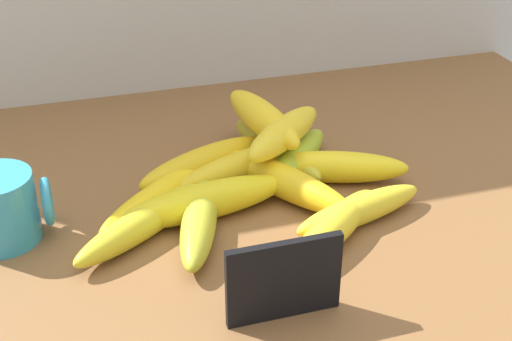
{
  "coord_description": "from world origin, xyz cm",
  "views": [
    {
      "loc": [
        -22.19,
        -65.81,
        47.54
      ],
      "look_at": [
        -2.13,
        0.26,
        8.0
      ],
      "focal_mm": 48.91,
      "sensor_mm": 36.0,
      "label": 1
    }
  ],
  "objects_px": {
    "banana_0": "(205,163)",
    "banana_11": "(160,196)",
    "banana_12": "(284,133)",
    "banana_4": "(206,203)",
    "banana_6": "(247,166)",
    "banana_2": "(360,210)",
    "banana_8": "(295,160)",
    "banana_13": "(263,118)",
    "chalkboard_sign": "(284,282)",
    "banana_10": "(333,229)",
    "banana_1": "(199,223)",
    "coffee_mug": "(1,208)",
    "banana_9": "(335,167)",
    "banana_5": "(276,149)",
    "banana_7": "(144,222)",
    "banana_3": "(283,181)"
  },
  "relations": [
    {
      "from": "banana_2",
      "to": "banana_6",
      "type": "distance_m",
      "value": 0.16
    },
    {
      "from": "banana_4",
      "to": "banana_6",
      "type": "relative_size",
      "value": 1.01
    },
    {
      "from": "banana_10",
      "to": "banana_7",
      "type": "bearing_deg",
      "value": 159.36
    },
    {
      "from": "banana_1",
      "to": "banana_12",
      "type": "relative_size",
      "value": 1.09
    },
    {
      "from": "coffee_mug",
      "to": "banana_8",
      "type": "bearing_deg",
      "value": 7.03
    },
    {
      "from": "banana_1",
      "to": "banana_3",
      "type": "bearing_deg",
      "value": 25.28
    },
    {
      "from": "banana_3",
      "to": "banana_7",
      "type": "xyz_separation_m",
      "value": [
        -0.17,
        -0.03,
        -0.0
      ]
    },
    {
      "from": "banana_6",
      "to": "banana_12",
      "type": "relative_size",
      "value": 1.28
    },
    {
      "from": "banana_6",
      "to": "banana_7",
      "type": "relative_size",
      "value": 1.02
    },
    {
      "from": "chalkboard_sign",
      "to": "banana_12",
      "type": "distance_m",
      "value": 0.27
    },
    {
      "from": "banana_8",
      "to": "banana_11",
      "type": "distance_m",
      "value": 0.18
    },
    {
      "from": "banana_3",
      "to": "banana_6",
      "type": "bearing_deg",
      "value": 122.67
    },
    {
      "from": "chalkboard_sign",
      "to": "banana_2",
      "type": "distance_m",
      "value": 0.18
    },
    {
      "from": "banana_9",
      "to": "banana_1",
      "type": "bearing_deg",
      "value": -159.69
    },
    {
      "from": "banana_4",
      "to": "banana_10",
      "type": "relative_size",
      "value": 1.11
    },
    {
      "from": "banana_0",
      "to": "banana_11",
      "type": "relative_size",
      "value": 0.97
    },
    {
      "from": "banana_9",
      "to": "banana_2",
      "type": "bearing_deg",
      "value": -95.28
    },
    {
      "from": "banana_11",
      "to": "banana_12",
      "type": "xyz_separation_m",
      "value": [
        0.16,
        0.04,
        0.04
      ]
    },
    {
      "from": "banana_0",
      "to": "banana_1",
      "type": "distance_m",
      "value": 0.13
    },
    {
      "from": "banana_0",
      "to": "banana_12",
      "type": "distance_m",
      "value": 0.11
    },
    {
      "from": "banana_8",
      "to": "banana_13",
      "type": "bearing_deg",
      "value": 117.65
    },
    {
      "from": "banana_1",
      "to": "banana_5",
      "type": "relative_size",
      "value": 0.91
    },
    {
      "from": "banana_2",
      "to": "banana_7",
      "type": "relative_size",
      "value": 0.88
    },
    {
      "from": "banana_3",
      "to": "banana_10",
      "type": "height_order",
      "value": "banana_3"
    },
    {
      "from": "banana_8",
      "to": "banana_10",
      "type": "bearing_deg",
      "value": -94.28
    },
    {
      "from": "banana_13",
      "to": "banana_9",
      "type": "bearing_deg",
      "value": -50.8
    },
    {
      "from": "chalkboard_sign",
      "to": "banana_5",
      "type": "height_order",
      "value": "chalkboard_sign"
    },
    {
      "from": "chalkboard_sign",
      "to": "banana_13",
      "type": "relative_size",
      "value": 0.63
    },
    {
      "from": "chalkboard_sign",
      "to": "banana_6",
      "type": "relative_size",
      "value": 0.55
    },
    {
      "from": "banana_13",
      "to": "banana_5",
      "type": "bearing_deg",
      "value": -44.89
    },
    {
      "from": "banana_2",
      "to": "banana_11",
      "type": "distance_m",
      "value": 0.23
    },
    {
      "from": "banana_9",
      "to": "banana_12",
      "type": "relative_size",
      "value": 1.17
    },
    {
      "from": "banana_1",
      "to": "banana_5",
      "type": "height_order",
      "value": "same"
    },
    {
      "from": "banana_3",
      "to": "banana_13",
      "type": "xyz_separation_m",
      "value": [
        0.0,
        0.1,
        0.04
      ]
    },
    {
      "from": "banana_2",
      "to": "banana_9",
      "type": "distance_m",
      "value": 0.1
    },
    {
      "from": "banana_0",
      "to": "banana_11",
      "type": "bearing_deg",
      "value": -140.8
    },
    {
      "from": "chalkboard_sign",
      "to": "coffee_mug",
      "type": "bearing_deg",
      "value": 140.51
    },
    {
      "from": "chalkboard_sign",
      "to": "banana_5",
      "type": "xyz_separation_m",
      "value": [
        0.09,
        0.29,
        -0.02
      ]
    },
    {
      "from": "banana_5",
      "to": "banana_6",
      "type": "height_order",
      "value": "banana_6"
    },
    {
      "from": "banana_10",
      "to": "banana_13",
      "type": "xyz_separation_m",
      "value": [
        -0.01,
        0.21,
        0.04
      ]
    },
    {
      "from": "chalkboard_sign",
      "to": "banana_10",
      "type": "bearing_deg",
      "value": 46.81
    },
    {
      "from": "banana_12",
      "to": "banana_11",
      "type": "bearing_deg",
      "value": -167.62
    },
    {
      "from": "banana_9",
      "to": "banana_5",
      "type": "bearing_deg",
      "value": 127.88
    },
    {
      "from": "banana_12",
      "to": "banana_2",
      "type": "bearing_deg",
      "value": -70.52
    },
    {
      "from": "banana_1",
      "to": "banana_12",
      "type": "xyz_separation_m",
      "value": [
        0.13,
        0.11,
        0.04
      ]
    },
    {
      "from": "banana_8",
      "to": "banana_3",
      "type": "bearing_deg",
      "value": -123.57
    },
    {
      "from": "banana_8",
      "to": "banana_12",
      "type": "height_order",
      "value": "banana_12"
    },
    {
      "from": "banana_0",
      "to": "banana_10",
      "type": "distance_m",
      "value": 0.2
    },
    {
      "from": "banana_7",
      "to": "banana_3",
      "type": "bearing_deg",
      "value": 11.37
    },
    {
      "from": "banana_12",
      "to": "banana_7",
      "type": "bearing_deg",
      "value": -155.67
    }
  ]
}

